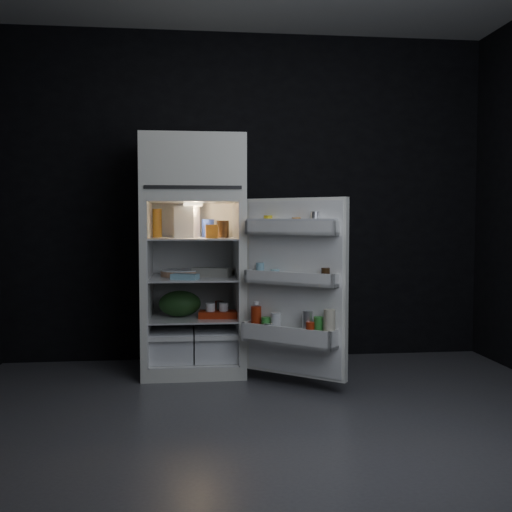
{
  "coord_description": "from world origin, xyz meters",
  "views": [
    {
      "loc": [
        -0.49,
        -3.29,
        1.16
      ],
      "look_at": [
        -0.01,
        1.0,
        0.9
      ],
      "focal_mm": 42.0,
      "sensor_mm": 36.0,
      "label": 1
    }
  ],
  "objects": [
    {
      "name": "milk_jug",
      "position": [
        -0.5,
        1.29,
        1.15
      ],
      "size": [
        0.2,
        0.2,
        0.24
      ],
      "primitive_type": "cube",
      "rotation": [
        0.0,
        0.0,
        -0.34
      ],
      "color": "white",
      "rests_on": "refrigerator"
    },
    {
      "name": "wrapped_pkg",
      "position": [
        -0.21,
        1.4,
        0.75
      ],
      "size": [
        0.14,
        0.13,
        0.05
      ],
      "primitive_type": "cube",
      "rotation": [
        0.0,
        0.0,
        -0.35
      ],
      "color": "beige",
      "rests_on": "refrigerator"
    },
    {
      "name": "pie",
      "position": [
        -0.55,
        1.37,
        0.75
      ],
      "size": [
        0.34,
        0.34,
        0.04
      ],
      "primitive_type": "cylinder",
      "rotation": [
        0.0,
        0.0,
        0.06
      ],
      "color": "#A77858",
      "rests_on": "refrigerator"
    },
    {
      "name": "fridge_door",
      "position": [
        0.22,
        0.71,
        0.69
      ],
      "size": [
        0.68,
        0.6,
        1.22
      ],
      "color": "white",
      "rests_on": "ground"
    },
    {
      "name": "jam_jar",
      "position": [
        -0.23,
        1.27,
        1.09
      ],
      "size": [
        0.12,
        0.12,
        0.13
      ],
      "primitive_type": "cylinder",
      "rotation": [
        0.0,
        0.0,
        0.4
      ],
      "color": "black",
      "rests_on": "refrigerator"
    },
    {
      "name": "refrigerator",
      "position": [
        -0.46,
        1.32,
        0.96
      ],
      "size": [
        0.76,
        0.71,
        1.78
      ],
      "color": "white",
      "rests_on": "ground"
    },
    {
      "name": "floor",
      "position": [
        0.0,
        0.0,
        0.0
      ],
      "size": [
        4.0,
        3.4,
        0.0
      ],
      "primitive_type": "cube",
      "color": "#4F4F54",
      "rests_on": "ground"
    },
    {
      "name": "wall_front",
      "position": [
        0.0,
        -1.7,
        1.35
      ],
      "size": [
        4.0,
        0.0,
        2.7
      ],
      "primitive_type": "cube",
      "color": "black",
      "rests_on": "ground"
    },
    {
      "name": "flat_package",
      "position": [
        -0.52,
        1.1,
        0.75
      ],
      "size": [
        0.22,
        0.16,
        0.04
      ],
      "primitive_type": "cube",
      "rotation": [
        0.0,
        0.0,
        -0.4
      ],
      "color": "#7EB0C3",
      "rests_on": "refrigerator"
    },
    {
      "name": "small_can_red",
      "position": [
        -0.25,
        1.44,
        0.47
      ],
      "size": [
        0.08,
        0.08,
        0.09
      ],
      "primitive_type": "cylinder",
      "rotation": [
        0.0,
        0.0,
        0.21
      ],
      "color": "#9A250D",
      "rests_on": "refrigerator"
    },
    {
      "name": "amber_bottle",
      "position": [
        -0.73,
        1.39,
        1.14
      ],
      "size": [
        0.09,
        0.09,
        0.22
      ],
      "primitive_type": "cylinder",
      "rotation": [
        0.0,
        0.0,
        0.22
      ],
      "color": "orange",
      "rests_on": "refrigerator"
    },
    {
      "name": "produce_bag",
      "position": [
        -0.56,
        1.27,
        0.52
      ],
      "size": [
        0.39,
        0.36,
        0.2
      ],
      "primitive_type": "ellipsoid",
      "rotation": [
        0.0,
        0.0,
        -0.31
      ],
      "color": "#193815",
      "rests_on": "refrigerator"
    },
    {
      "name": "egg_carton",
      "position": [
        -0.32,
        1.27,
        0.76
      ],
      "size": [
        0.31,
        0.2,
        0.07
      ],
      "primitive_type": "cube",
      "rotation": [
        0.0,
        0.0,
        -0.36
      ],
      "color": "gray",
      "rests_on": "refrigerator"
    },
    {
      "name": "yogurt_tray",
      "position": [
        -0.27,
        1.18,
        0.45
      ],
      "size": [
        0.3,
        0.18,
        0.05
      ],
      "primitive_type": "cube",
      "rotation": [
        0.0,
        0.0,
        -0.1
      ],
      "color": "#9A250D",
      "rests_on": "refrigerator"
    },
    {
      "name": "small_can_silver",
      "position": [
        -0.24,
        1.41,
        0.47
      ],
      "size": [
        0.06,
        0.06,
        0.09
      ],
      "primitive_type": "cylinder",
      "rotation": [
        0.0,
        0.0,
        0.01
      ],
      "color": "silver",
      "rests_on": "refrigerator"
    },
    {
      "name": "wall_back",
      "position": [
        0.0,
        1.7,
        1.35
      ],
      "size": [
        4.0,
        0.0,
        2.7
      ],
      "primitive_type": "cube",
      "color": "black",
      "rests_on": "ground"
    },
    {
      "name": "small_carton",
      "position": [
        -0.32,
        1.12,
        1.08
      ],
      "size": [
        0.09,
        0.07,
        0.1
      ],
      "primitive_type": "cube",
      "rotation": [
        0.0,
        0.0,
        0.02
      ],
      "color": "#C76F17",
      "rests_on": "refrigerator"
    },
    {
      "name": "mayo_jar",
      "position": [
        -0.34,
        1.38,
        1.1
      ],
      "size": [
        0.11,
        0.11,
        0.14
      ],
      "primitive_type": "cylinder",
      "rotation": [
        0.0,
        0.0,
        0.15
      ],
      "color": "#2039B2",
      "rests_on": "refrigerator"
    }
  ]
}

